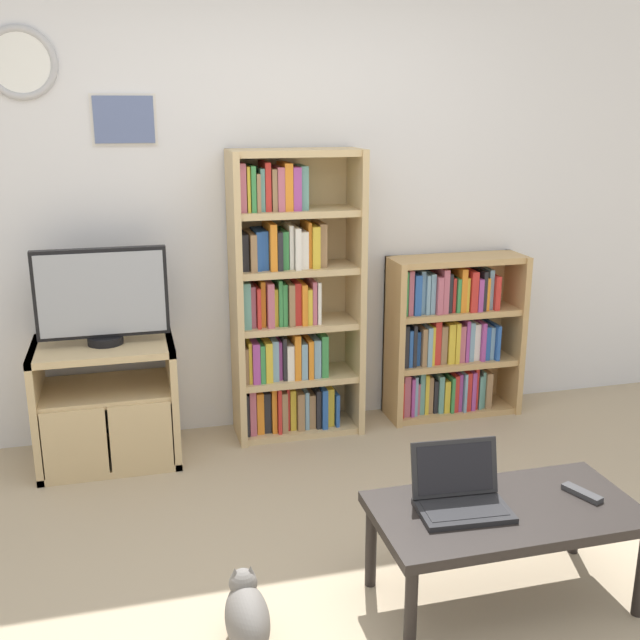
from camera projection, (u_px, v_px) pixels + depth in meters
ground_plane at (359, 616)px, 2.77m from camera, size 18.00×18.00×0.00m
wall_back at (259, 203)px, 4.17m from camera, size 6.72×0.09×2.60m
tv_stand at (107, 402)px, 3.92m from camera, size 0.72×0.50×0.65m
television at (102, 297)px, 3.77m from camera, size 0.66×0.18×0.50m
bookshelf_tall at (288, 303)px, 4.17m from camera, size 0.72×0.32×1.61m
bookshelf_short at (448, 338)px, 4.50m from camera, size 0.81×0.28×0.98m
coffee_table at (505, 518)px, 2.78m from camera, size 0.99×0.51×0.39m
laptop at (460, 492)px, 2.75m from camera, size 0.35×0.27×0.23m
remote_near_laptop at (582, 493)px, 2.85m from camera, size 0.10×0.17×0.02m
cat at (247, 615)px, 2.61m from camera, size 0.17×0.50×0.26m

